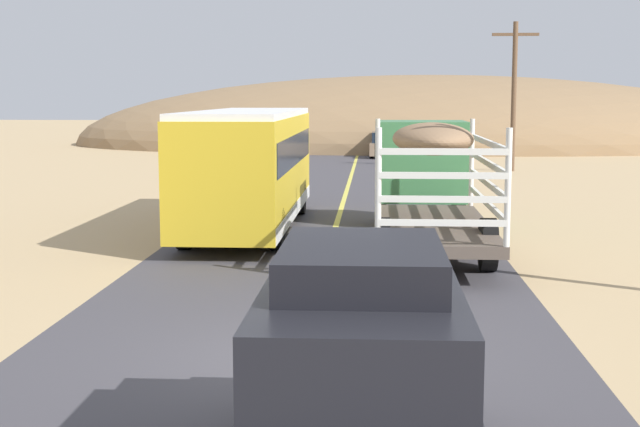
% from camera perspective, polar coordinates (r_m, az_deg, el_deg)
% --- Properties ---
extents(ground_plane, '(240.00, 240.00, 0.00)m').
position_cam_1_polar(ground_plane, '(12.53, -1.56, -9.31)').
color(ground_plane, tan).
extents(road_surface, '(8.00, 120.00, 0.02)m').
position_cam_1_polar(road_surface, '(12.52, -1.56, -9.27)').
color(road_surface, '#423F44').
rests_on(road_surface, ground).
extents(road_centre_line, '(0.16, 117.60, 0.00)m').
position_cam_1_polar(road_centre_line, '(12.52, -1.56, -9.22)').
color(road_centre_line, '#D8CC4C').
rests_on(road_centre_line, road_surface).
extents(suv_near, '(1.90, 4.62, 2.29)m').
position_cam_1_polar(suv_near, '(8.29, 2.64, -9.86)').
color(suv_near, black).
rests_on(suv_near, road_surface).
extents(livestock_truck, '(2.53, 9.70, 3.02)m').
position_cam_1_polar(livestock_truck, '(23.08, 6.62, 2.90)').
color(livestock_truck, '#3F7F4C').
rests_on(livestock_truck, road_surface).
extents(bus, '(2.54, 10.00, 3.21)m').
position_cam_1_polar(bus, '(24.24, -4.51, 3.04)').
color(bus, gold).
rests_on(bus, road_surface).
extents(car_far, '(1.80, 4.40, 1.46)m').
position_cam_1_polar(car_far, '(53.37, 4.14, 4.33)').
color(car_far, '#8C7259').
rests_on(car_far, road_surface).
extents(power_pole_mid, '(2.20, 0.24, 7.09)m').
position_cam_1_polar(power_pole_mid, '(44.20, 12.21, 7.60)').
color(power_pole_mid, brown).
rests_on(power_pole_mid, ground).
extents(distant_hill, '(52.63, 26.61, 10.26)m').
position_cam_1_polar(distant_hill, '(67.36, 6.83, 4.36)').
color(distant_hill, '#8D6E4C').
rests_on(distant_hill, ground).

